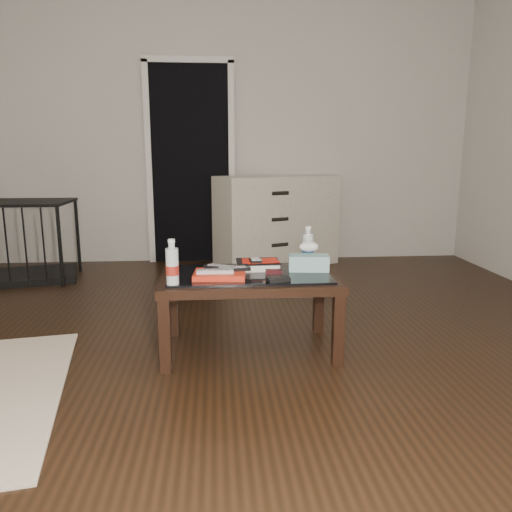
% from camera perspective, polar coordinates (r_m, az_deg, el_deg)
% --- Properties ---
extents(ground, '(5.00, 5.00, 0.00)m').
position_cam_1_polar(ground, '(2.99, -1.38, -10.55)').
color(ground, black).
rests_on(ground, ground).
extents(room_shell, '(5.00, 5.00, 5.00)m').
position_cam_1_polar(room_shell, '(2.81, -1.56, 21.70)').
color(room_shell, beige).
rests_on(room_shell, ground).
extents(doorway, '(0.90, 0.08, 2.07)m').
position_cam_1_polar(doorway, '(5.23, -7.48, 10.51)').
color(doorway, black).
rests_on(doorway, ground).
extents(coffee_table, '(1.00, 0.60, 0.46)m').
position_cam_1_polar(coffee_table, '(2.86, -0.77, -3.22)').
color(coffee_table, black).
rests_on(coffee_table, ground).
extents(dresser, '(1.30, 0.91, 0.90)m').
position_cam_1_polar(dresser, '(5.08, 2.33, 4.06)').
color(dresser, beige).
rests_on(dresser, ground).
extents(pet_crate, '(1.01, 0.79, 0.71)m').
position_cam_1_polar(pet_crate, '(4.95, -25.23, 0.15)').
color(pet_crate, black).
rests_on(pet_crate, ground).
extents(magazines, '(0.30, 0.23, 0.03)m').
position_cam_1_polar(magazines, '(2.75, -4.18, -2.13)').
color(magazines, red).
rests_on(magazines, coffee_table).
extents(remote_silver, '(0.20, 0.05, 0.02)m').
position_cam_1_polar(remote_silver, '(2.72, -4.70, -1.75)').
color(remote_silver, '#B3B3B8').
rests_on(remote_silver, magazines).
extents(remote_black_front, '(0.21, 0.08, 0.02)m').
position_cam_1_polar(remote_black_front, '(2.77, -2.72, -1.47)').
color(remote_black_front, black).
rests_on(remote_black_front, magazines).
extents(remote_black_back, '(0.20, 0.13, 0.02)m').
position_cam_1_polar(remote_black_back, '(2.81, -4.00, -1.26)').
color(remote_black_back, black).
rests_on(remote_black_back, magazines).
extents(textbook, '(0.25, 0.20, 0.05)m').
position_cam_1_polar(textbook, '(2.94, 0.19, -1.01)').
color(textbook, black).
rests_on(textbook, coffee_table).
extents(dvd_mailers, '(0.19, 0.14, 0.01)m').
position_cam_1_polar(dvd_mailers, '(2.94, 0.24, -0.50)').
color(dvd_mailers, red).
rests_on(dvd_mailers, textbook).
extents(ipod, '(0.07, 0.11, 0.02)m').
position_cam_1_polar(ipod, '(2.89, -0.05, -0.48)').
color(ipod, black).
rests_on(ipod, dvd_mailers).
extents(flip_phone, '(0.09, 0.05, 0.02)m').
position_cam_1_polar(flip_phone, '(2.83, 2.01, -1.79)').
color(flip_phone, black).
rests_on(flip_phone, coffee_table).
extents(wallet, '(0.13, 0.10, 0.02)m').
position_cam_1_polar(wallet, '(2.67, 2.55, -2.66)').
color(wallet, black).
rests_on(wallet, coffee_table).
extents(water_bottle_left, '(0.08, 0.08, 0.24)m').
position_cam_1_polar(water_bottle_left, '(2.62, -9.56, -0.66)').
color(water_bottle_left, silver).
rests_on(water_bottle_left, coffee_table).
extents(water_bottle_right, '(0.07, 0.07, 0.24)m').
position_cam_1_polar(water_bottle_right, '(3.03, 5.94, 1.17)').
color(water_bottle_right, silver).
rests_on(water_bottle_right, coffee_table).
extents(tissue_box, '(0.24, 0.15, 0.09)m').
position_cam_1_polar(tissue_box, '(2.91, 6.03, -0.77)').
color(tissue_box, teal).
rests_on(tissue_box, coffee_table).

